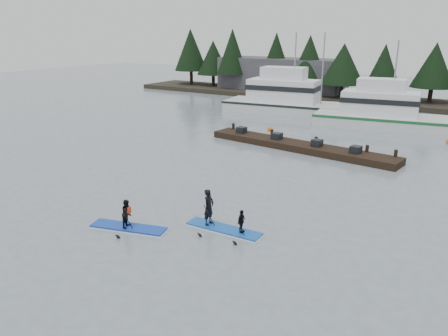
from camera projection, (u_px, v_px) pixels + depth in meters
The scene contains 10 objects.
ground at pixel (157, 222), 20.73m from camera, with size 160.00×160.00×0.00m, color slate.
far_shore at pixel (376, 101), 54.63m from camera, with size 70.00×8.00×0.60m, color #2D281E.
treeline at pixel (376, 103), 54.72m from camera, with size 60.00×4.00×8.00m, color black, non-canonical shape.
waterfront_building at pixel (281, 76), 62.66m from camera, with size 18.00×6.00×5.00m, color #4C4C51.
fishing_boat_large at pixel (296, 107), 47.79m from camera, with size 17.15×6.61×9.54m.
fishing_boat_medium at pixel (393, 121), 40.59m from camera, with size 15.52×6.47×8.88m.
floating_dock at pixel (299, 146), 33.36m from camera, with size 15.34×2.05×0.51m, color black.
buoy_b at pixel (270, 131), 39.66m from camera, with size 0.51×0.51×0.51m, color orange.
paddleboard_solo at pixel (128, 220), 19.88m from camera, with size 3.65×1.78×1.86m.
paddleboard_duo at pixel (220, 218), 19.80m from camera, with size 3.63×1.19×2.35m.
Camera 1 is at (12.75, -14.44, 8.68)m, focal length 35.00 mm.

